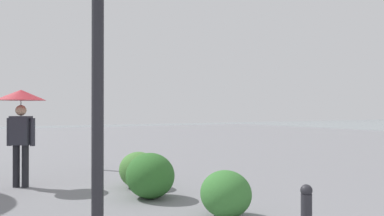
% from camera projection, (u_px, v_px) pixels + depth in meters
% --- Properties ---
extents(lamppost, '(0.98, 0.28, 3.86)m').
position_uv_depth(lamppost, '(98.00, 25.00, 4.53)').
color(lamppost, '#232328').
rests_on(lamppost, ground).
extents(pedestrian, '(1.00, 1.00, 2.03)m').
position_uv_depth(pedestrian, '(21.00, 110.00, 8.14)').
color(pedestrian, black).
rests_on(pedestrian, ground).
extents(bollard_mid, '(0.13, 0.13, 0.90)m').
position_uv_depth(bollard_mid, '(97.00, 152.00, 10.54)').
color(bollard_mid, '#232328').
rests_on(bollard_mid, ground).
extents(shrub_low, '(0.87, 0.78, 0.74)m').
position_uv_depth(shrub_low, '(138.00, 170.00, 8.09)').
color(shrub_low, '#477F38').
rests_on(shrub_low, ground).
extents(shrub_round, '(0.97, 0.87, 0.82)m').
position_uv_depth(shrub_round, '(150.00, 176.00, 7.12)').
color(shrub_round, '#2D6628').
rests_on(shrub_round, ground).
extents(shrub_wide, '(0.83, 0.74, 0.70)m').
position_uv_depth(shrub_wide, '(226.00, 194.00, 5.85)').
color(shrub_wide, '#387533').
rests_on(shrub_wide, ground).
extents(shrub_tall, '(0.67, 0.61, 0.57)m').
position_uv_depth(shrub_tall, '(142.00, 170.00, 8.67)').
color(shrub_tall, '#477F38').
rests_on(shrub_tall, ground).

